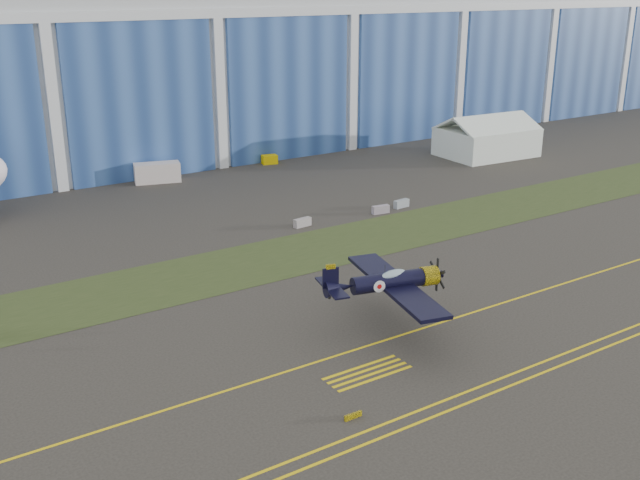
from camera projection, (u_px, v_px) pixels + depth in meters
ground at (477, 278)px, 65.20m from camera, size 260.00×260.00×0.00m
grass_median at (378, 235)px, 76.23m from camera, size 260.00×10.00×0.02m
hangar at (154, 46)px, 116.90m from camera, size 220.00×45.70×30.00m
taxiway_centreline at (520, 297)px, 61.25m from camera, size 200.00×0.20×0.02m
edge_line_near at (621, 341)px, 53.76m from camera, size 80.00×0.20×0.02m
edge_line_far at (609, 336)px, 54.55m from camera, size 80.00×0.20×0.02m
hold_short_ladder at (367, 373)px, 49.42m from camera, size 6.00×2.40×0.02m
guard_board_left at (353, 416)px, 44.21m from camera, size 1.20×0.15×0.35m
warbird at (388, 282)px, 54.29m from camera, size 13.29×14.90×3.79m
tent at (487, 135)px, 110.33m from camera, size 13.97×10.65×6.20m
shipping_container at (157, 173)px, 96.18m from camera, size 6.17×3.75×2.50m
tug at (270, 159)px, 106.09m from camera, size 2.40×1.81×1.25m
gse_box at (500, 127)px, 127.65m from camera, size 3.60×2.41×1.99m
barrier_a at (302, 222)px, 78.86m from camera, size 2.05×0.82×0.90m
barrier_b at (381, 209)px, 83.36m from camera, size 2.06×0.86×0.90m
barrier_c at (401, 204)px, 85.55m from camera, size 2.06×0.82×0.90m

